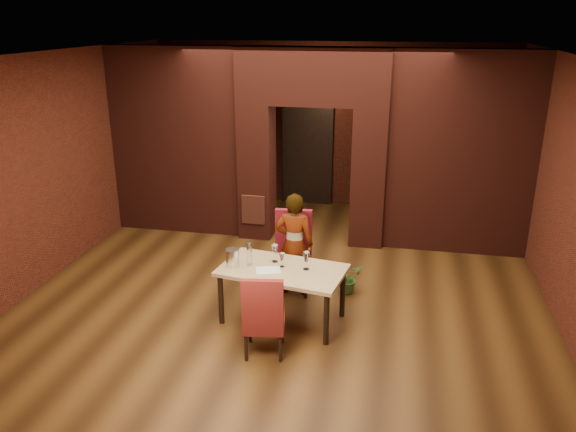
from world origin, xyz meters
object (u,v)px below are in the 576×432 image
(chair_far, at_px, (292,253))
(wine_glass_c, at_px, (306,261))
(person_seated, at_px, (294,244))
(wine_bucket, at_px, (233,257))
(dining_table, at_px, (282,294))
(chair_near, at_px, (264,313))
(potted_plant, at_px, (348,278))
(wine_glass_b, at_px, (282,260))
(wine_glass_a, at_px, (275,253))
(water_bottle, at_px, (249,254))

(chair_far, height_order, wine_glass_c, chair_far)
(person_seated, xyz_separation_m, wine_bucket, (-0.63, -0.80, 0.09))
(wine_glass_c, bearing_deg, dining_table, -173.30)
(chair_far, bearing_deg, chair_near, -95.11)
(wine_glass_c, bearing_deg, potted_plant, 63.67)
(wine_glass_b, bearing_deg, potted_plant, 49.51)
(chair_far, xyz_separation_m, chair_near, (-0.01, -1.57, -0.06))
(dining_table, height_order, wine_bucket, wine_bucket)
(chair_far, height_order, wine_glass_a, chair_far)
(wine_bucket, relative_size, potted_plant, 0.50)
(chair_far, bearing_deg, wine_glass_b, -92.91)
(person_seated, distance_m, wine_glass_b, 0.73)
(dining_table, bearing_deg, wine_glass_b, 117.84)
(wine_glass_a, bearing_deg, water_bottle, -152.18)
(chair_near, relative_size, potted_plant, 2.37)
(chair_far, relative_size, potted_plant, 2.66)
(chair_near, xyz_separation_m, wine_glass_b, (0.03, 0.80, 0.30))
(person_seated, relative_size, potted_plant, 3.42)
(chair_near, height_order, person_seated, person_seated)
(chair_far, height_order, wine_bucket, chair_far)
(wine_glass_b, bearing_deg, chair_far, 91.91)
(dining_table, bearing_deg, person_seated, 99.40)
(chair_near, xyz_separation_m, wine_bucket, (-0.58, 0.72, 0.32))
(dining_table, height_order, wine_glass_c, wine_glass_c)
(wine_bucket, bearing_deg, potted_plant, 34.96)
(chair_near, bearing_deg, chair_far, -99.17)
(person_seated, relative_size, wine_glass_a, 6.38)
(chair_far, distance_m, potted_plant, 0.86)
(wine_bucket, bearing_deg, chair_near, -51.34)
(wine_glass_b, xyz_separation_m, potted_plant, (0.75, 0.88, -0.59))
(wine_glass_a, xyz_separation_m, wine_glass_c, (0.43, -0.14, 0.00))
(wine_glass_c, distance_m, wine_bucket, 0.92)
(wine_glass_b, distance_m, water_bottle, 0.42)
(dining_table, distance_m, wine_glass_b, 0.45)
(person_seated, relative_size, wine_glass_b, 7.95)
(chair_far, bearing_deg, wine_glass_c, -71.85)
(chair_far, relative_size, wine_bucket, 5.36)
(wine_glass_a, bearing_deg, wine_bucket, -157.25)
(dining_table, xyz_separation_m, person_seated, (-0.00, 0.77, 0.37))
(chair_near, bearing_deg, dining_table, -102.68)
(wine_glass_a, bearing_deg, chair_far, 81.61)
(chair_far, bearing_deg, potted_plant, 2.74)
(wine_bucket, bearing_deg, wine_glass_b, 7.00)
(wine_bucket, bearing_deg, water_bottle, 14.64)
(chair_near, bearing_deg, wine_bucket, -60.22)
(chair_far, bearing_deg, dining_table, -91.90)
(dining_table, relative_size, wine_glass_a, 6.71)
(chair_far, xyz_separation_m, wine_glass_c, (0.33, -0.79, 0.26))
(wine_glass_c, xyz_separation_m, potted_plant, (0.44, 0.89, -0.62))
(dining_table, bearing_deg, chair_near, -84.52)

